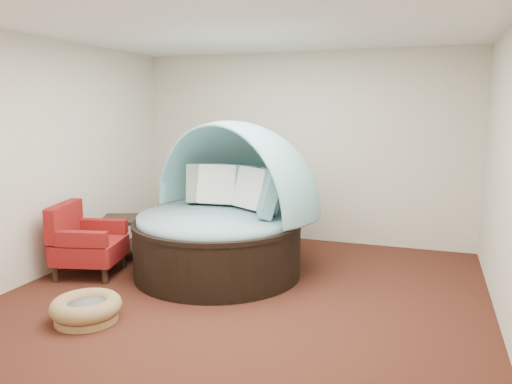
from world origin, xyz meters
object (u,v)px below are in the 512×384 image
(canopy_daybed, at_px, (224,203))
(side_table, at_px, (125,232))
(red_armchair, at_px, (85,242))
(pet_basket, at_px, (86,309))

(canopy_daybed, xyz_separation_m, side_table, (-1.49, 0.09, -0.50))
(red_armchair, bearing_deg, canopy_daybed, 9.09)
(pet_basket, height_order, side_table, side_table)
(red_armchair, distance_m, side_table, 0.75)
(canopy_daybed, distance_m, pet_basket, 2.03)
(canopy_daybed, bearing_deg, pet_basket, -88.53)
(canopy_daybed, distance_m, side_table, 1.58)
(side_table, bearing_deg, canopy_daybed, -3.62)
(red_armchair, bearing_deg, pet_basket, -66.00)
(side_table, bearing_deg, red_armchair, -94.19)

